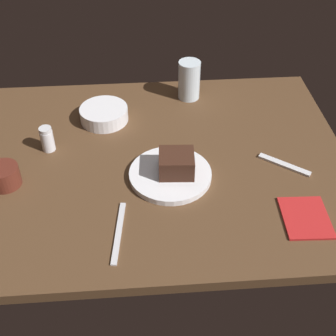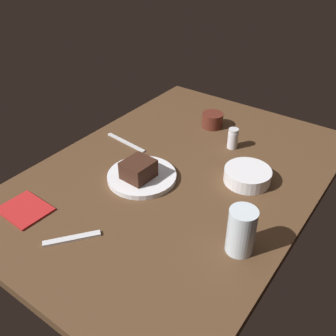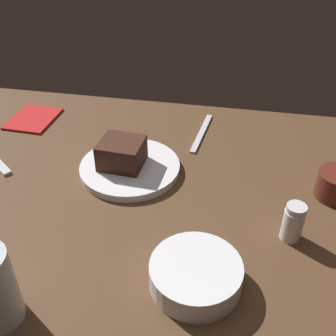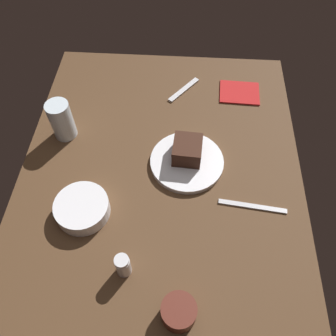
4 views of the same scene
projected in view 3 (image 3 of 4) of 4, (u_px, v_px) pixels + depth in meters
dining_table at (164, 203)px, 84.04cm from camera, size 120.00×84.00×3.00cm
dessert_plate at (130, 168)px, 90.21cm from camera, size 22.17×22.17×1.65cm
chocolate_cake_slice at (122, 153)px, 88.19cm from camera, size 9.74×8.99×5.84cm
salt_shaker at (293, 222)px, 71.86cm from camera, size 3.74×3.74×7.54cm
side_bowl at (196, 275)px, 64.39cm from camera, size 14.83×14.83×4.39cm
butter_knife at (202, 133)px, 103.41cm from camera, size 3.50×19.04×0.50cm
folded_napkin at (33, 119)px, 109.34cm from camera, size 11.77×14.27×0.60cm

